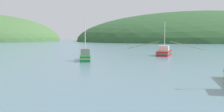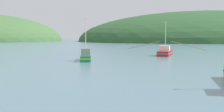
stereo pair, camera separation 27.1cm
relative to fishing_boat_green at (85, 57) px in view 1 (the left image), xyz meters
The scene contains 3 objects.
hill_far_left 198.03m from the fishing_boat_green, 48.78° to the left, with size 215.61×172.49×48.11m, color #2D562D.
fishing_boat_green is the anchor object (origin of this frame).
fishing_boat_red 19.55m from the fishing_boat_green, 21.87° to the left, with size 13.20×9.11×7.18m.
Camera 1 is at (-8.91, -3.20, 3.98)m, focal length 42.62 mm.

